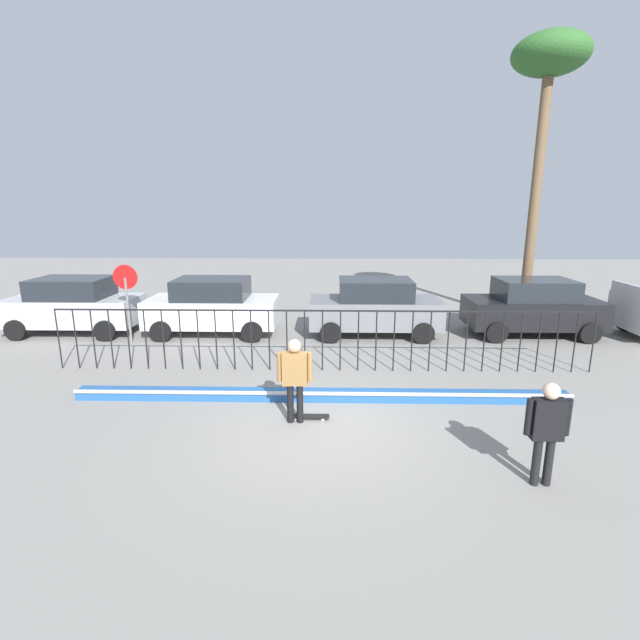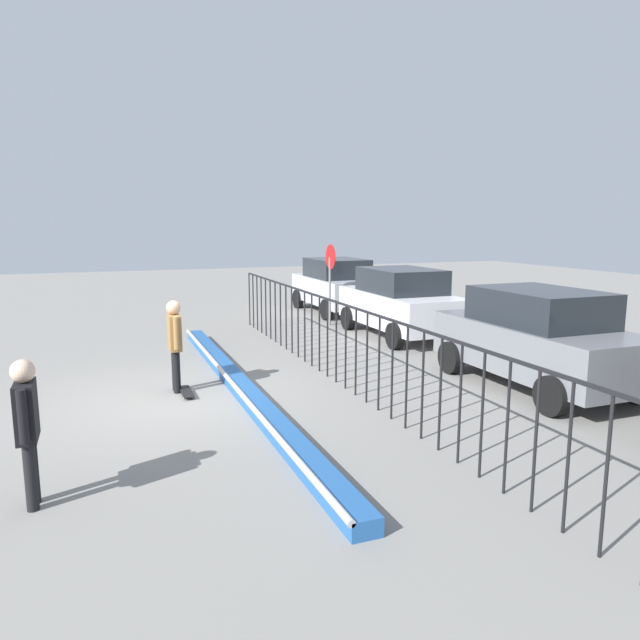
{
  "view_description": "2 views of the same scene",
  "coord_description": "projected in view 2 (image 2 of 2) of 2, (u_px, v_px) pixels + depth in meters",
  "views": [
    {
      "loc": [
        0.2,
        -8.52,
        4.24
      ],
      "look_at": [
        -0.05,
        2.4,
        1.55
      ],
      "focal_mm": 26.06,
      "sensor_mm": 36.0,
      "label": 1
    },
    {
      "loc": [
        10.27,
        -1.15,
        3.14
      ],
      "look_at": [
        0.0,
        2.79,
        1.28
      ],
      "focal_mm": 32.33,
      "sensor_mm": 36.0,
      "label": 2
    }
  ],
  "objects": [
    {
      "name": "stop_sign",
      "position": [
        330.0,
        273.0,
        17.67
      ],
      "size": [
        0.76,
        0.07,
        2.5
      ],
      "color": "slate",
      "rests_on": "ground"
    },
    {
      "name": "parked_car_silver",
      "position": [
        336.0,
        285.0,
        20.41
      ],
      "size": [
        4.3,
        2.12,
        1.9
      ],
      "rotation": [
        0.0,
        0.0,
        0.02
      ],
      "color": "#B7BABF",
      "rests_on": "ground"
    },
    {
      "name": "skateboarder",
      "position": [
        175.0,
        337.0,
        10.7
      ],
      "size": [
        0.7,
        0.26,
        1.73
      ],
      "rotation": [
        0.0,
        0.0,
        0.55
      ],
      "color": "black",
      "rests_on": "ground"
    },
    {
      "name": "ground_plane",
      "position": [
        176.0,
        399.0,
        10.39
      ],
      "size": [
        60.0,
        60.0,
        0.0
      ],
      "primitive_type": "plane",
      "color": "gray"
    },
    {
      "name": "bowl_coping_ledge",
      "position": [
        240.0,
        386.0,
        10.78
      ],
      "size": [
        11.0,
        0.4,
        0.27
      ],
      "color": "#235699",
      "rests_on": "ground"
    },
    {
      "name": "skateboard",
      "position": [
        186.0,
        392.0,
        10.65
      ],
      "size": [
        0.8,
        0.2,
        0.07
      ],
      "rotation": [
        0.0,
        0.0,
        -0.23
      ],
      "color": "black",
      "rests_on": "ground"
    },
    {
      "name": "camera_operator",
      "position": [
        27.0,
        420.0,
        6.29
      ],
      "size": [
        0.68,
        0.26,
        1.69
      ],
      "rotation": [
        0.0,
        0.0,
        2.17
      ],
      "color": "black",
      "rests_on": "ground"
    },
    {
      "name": "perimeter_fence",
      "position": [
        336.0,
        332.0,
        11.32
      ],
      "size": [
        14.04,
        0.04,
        1.64
      ],
      "color": "black",
      "rests_on": "ground"
    },
    {
      "name": "parked_car_white",
      "position": [
        401.0,
        302.0,
        16.03
      ],
      "size": [
        4.3,
        2.12,
        1.9
      ],
      "rotation": [
        0.0,
        0.0,
        -0.04
      ],
      "color": "silver",
      "rests_on": "ground"
    },
    {
      "name": "parked_car_gray",
      "position": [
        538.0,
        338.0,
        11.01
      ],
      "size": [
        4.3,
        2.12,
        1.9
      ],
      "rotation": [
        0.0,
        0.0,
        0.02
      ],
      "color": "slate",
      "rests_on": "ground"
    }
  ]
}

